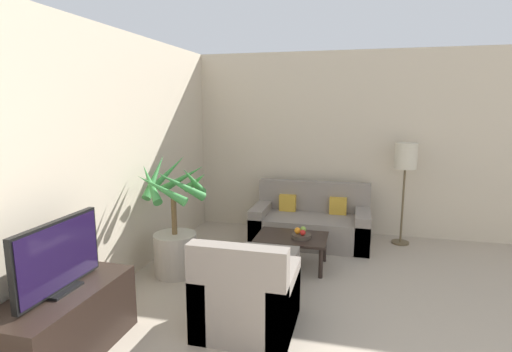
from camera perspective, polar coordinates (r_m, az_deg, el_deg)
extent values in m
cube|color=beige|center=(6.15, 21.69, 4.05)|extent=(8.04, 0.06, 2.70)
cube|color=beige|center=(3.86, -25.61, 0.52)|extent=(0.06, 7.87, 2.70)
cube|color=black|center=(3.58, -25.72, -18.51)|extent=(0.54, 1.15, 0.54)
cube|color=black|center=(3.46, -26.09, -14.39)|extent=(0.18, 0.30, 0.02)
cube|color=black|center=(3.36, -26.46, -10.11)|extent=(0.05, 0.85, 0.53)
cube|color=black|center=(3.34, -26.08, -10.18)|extent=(0.01, 0.81, 0.49)
cylinder|color=#ADA393|center=(4.75, -11.42, -10.87)|extent=(0.49, 0.49, 0.48)
cylinder|color=brown|center=(4.61, -11.63, -5.44)|extent=(0.06, 0.06, 0.45)
cone|color=#38843D|center=(4.42, -8.95, -0.73)|extent=(0.10, 0.55, 0.43)
cone|color=#38843D|center=(4.62, -8.62, -0.79)|extent=(0.48, 0.48, 0.35)
cone|color=#38843D|center=(4.75, -10.43, -0.28)|extent=(0.57, 0.10, 0.38)
cone|color=#38843D|center=(4.72, -12.70, 0.19)|extent=(0.43, 0.43, 0.47)
cone|color=#38843D|center=(4.61, -14.23, -0.01)|extent=(0.10, 0.50, 0.49)
cone|color=#38843D|center=(4.45, -14.86, -1.00)|extent=(0.46, 0.46, 0.41)
cone|color=#38843D|center=(4.29, -13.37, -1.82)|extent=(0.58, 0.10, 0.34)
cone|color=#38843D|center=(4.29, -10.69, -1.31)|extent=(0.47, 0.47, 0.40)
cube|color=gray|center=(5.72, 7.76, -7.58)|extent=(1.61, 0.82, 0.39)
cube|color=gray|center=(5.93, 8.23, -2.83)|extent=(1.61, 0.16, 0.43)
cube|color=gray|center=(5.82, 0.80, -6.55)|extent=(0.20, 0.82, 0.51)
cube|color=gray|center=(5.68, 14.93, -7.35)|extent=(0.20, 0.82, 0.51)
cube|color=gold|center=(5.89, 4.55, -3.83)|extent=(0.24, 0.12, 0.24)
cube|color=gold|center=(5.81, 11.64, -4.19)|extent=(0.24, 0.12, 0.24)
cylinder|color=brown|center=(6.06, 19.90, -8.91)|extent=(0.24, 0.24, 0.03)
cylinder|color=brown|center=(5.91, 20.21, -4.00)|extent=(0.03, 0.03, 1.04)
cylinder|color=beige|center=(5.79, 20.63, 2.71)|extent=(0.30, 0.30, 0.35)
cylinder|color=black|center=(4.76, 0.02, -11.52)|extent=(0.05, 0.05, 0.34)
cylinder|color=black|center=(4.64, 9.23, -12.22)|extent=(0.05, 0.05, 0.34)
cylinder|color=black|center=(5.22, 1.42, -9.52)|extent=(0.05, 0.05, 0.34)
cylinder|color=black|center=(5.11, 9.76, -10.09)|extent=(0.05, 0.05, 0.34)
cube|color=black|center=(4.85, 5.11, -8.75)|extent=(0.84, 0.60, 0.03)
cylinder|color=#42382D|center=(4.80, 6.48, -8.52)|extent=(0.23, 0.23, 0.04)
sphere|color=red|center=(4.75, 6.70, -8.03)|extent=(0.07, 0.07, 0.07)
sphere|color=olive|center=(4.85, 6.74, -7.59)|extent=(0.08, 0.08, 0.08)
sphere|color=orange|center=(4.80, 5.95, -7.76)|extent=(0.07, 0.07, 0.07)
cube|color=gray|center=(3.66, -1.15, -17.72)|extent=(0.81, 0.78, 0.44)
cube|color=gray|center=(3.20, -2.70, -13.47)|extent=(0.81, 0.16, 0.42)
cube|color=gray|center=(3.73, -6.15, -16.37)|extent=(0.16, 0.78, 0.54)
cube|color=gray|center=(3.57, 4.10, -17.57)|extent=(0.16, 0.78, 0.54)
cube|color=gray|center=(4.32, 1.53, -13.41)|extent=(0.62, 0.55, 0.41)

